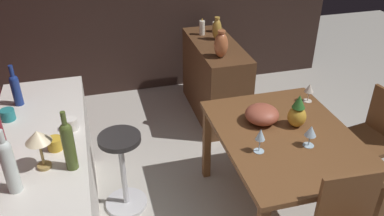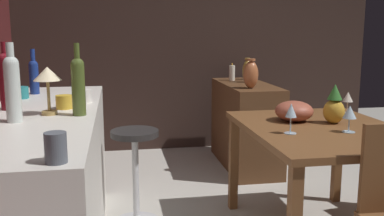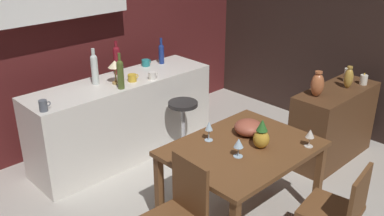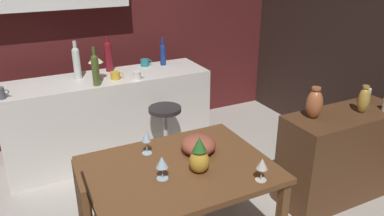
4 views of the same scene
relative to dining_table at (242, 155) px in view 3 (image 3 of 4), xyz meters
name	(u,v)px [view 3 (image 3 of 4)]	position (x,y,z in m)	size (l,w,h in m)	color
ground_plane	(205,214)	(-0.17, 0.26, -0.65)	(9.00, 9.00, 0.00)	#B7B2A8
wall_kitchen_back	(68,25)	(-0.23, 2.34, 0.76)	(5.20, 0.33, 2.60)	#4C1919
wall_side_right	(336,25)	(2.38, 0.56, 0.65)	(0.10, 4.40, 2.60)	#33231E
dining_table	(242,155)	(0.00, 0.00, 0.00)	(1.23, 0.94, 0.74)	brown
kitchen_counter	(123,118)	(-0.04, 1.67, -0.20)	(2.10, 0.60, 0.90)	silver
sideboard_cabinet	(333,124)	(1.58, 0.02, -0.24)	(1.10, 0.44, 0.82)	#56351E
chair_near_window	(178,214)	(-0.77, -0.05, -0.16)	(0.42, 0.42, 0.90)	brown
chair_by_doorway	(339,211)	(0.11, -0.85, -0.16)	(0.46, 0.46, 0.86)	brown
bar_stool	(183,129)	(0.38, 1.15, -0.29)	(0.34, 0.34, 0.68)	#262323
wine_glass_left	(209,127)	(-0.13, 0.27, 0.22)	(0.07, 0.07, 0.18)	silver
wine_glass_right	(310,134)	(0.40, -0.38, 0.20)	(0.07, 0.07, 0.16)	silver
wine_glass_center	(239,144)	(-0.15, -0.08, 0.20)	(0.08, 0.08, 0.16)	silver
pineapple_centerpiece	(261,136)	(0.09, -0.11, 0.19)	(0.13, 0.13, 0.26)	gold
fruit_bowl	(249,127)	(0.21, 0.11, 0.15)	(0.25, 0.25, 0.13)	#9E4C38
wine_bottle_clear	(94,68)	(-0.30, 1.75, 0.42)	(0.07, 0.07, 0.38)	silver
wine_bottle_cobalt	(161,52)	(0.65, 1.82, 0.38)	(0.06, 0.06, 0.31)	navy
wine_bottle_ruby	(117,59)	(0.05, 1.85, 0.42)	(0.08, 0.08, 0.37)	maroon
wine_bottle_olive	(120,73)	(-0.18, 1.46, 0.41)	(0.07, 0.07, 0.37)	#475623
cup_teal	(146,63)	(0.46, 1.87, 0.28)	(0.13, 0.09, 0.08)	teal
cup_mustard	(132,78)	(0.03, 1.55, 0.28)	(0.13, 0.09, 0.08)	gold
cup_slate	(43,106)	(-1.01, 1.47, 0.30)	(0.11, 0.07, 0.10)	#515660
cup_white	(152,76)	(0.22, 1.45, 0.29)	(0.12, 0.08, 0.08)	white
counter_lamp	(115,66)	(-0.14, 1.61, 0.44)	(0.14, 0.14, 0.25)	#A58447
pillar_candle_tall	(364,80)	(1.92, -0.09, 0.22)	(0.08, 0.08, 0.13)	white
pillar_candle_short	(347,75)	(1.87, 0.09, 0.24)	(0.06, 0.06, 0.18)	white
vase_brass	(349,78)	(1.69, -0.02, 0.28)	(0.10, 0.10, 0.24)	#B78C38
vase_copper	(317,84)	(1.25, 0.08, 0.29)	(0.13, 0.13, 0.26)	#B26038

